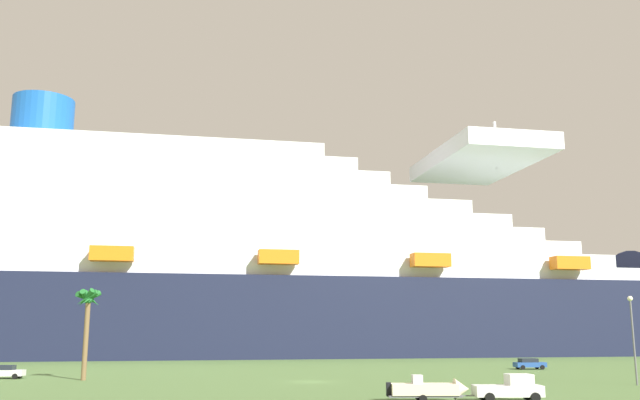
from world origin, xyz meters
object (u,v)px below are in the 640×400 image
object	(u,v)px
cruise_ship	(184,273)
parked_car_blue_suv	(529,364)
parked_car_white_van	(5,372)
small_boat_on_trailer	(432,390)
street_lamp	(633,328)
palm_tree	(88,307)
pickup_truck	(510,388)

from	to	relation	value
cruise_ship	parked_car_blue_suv	bearing A→B (deg)	-41.66
parked_car_white_van	cruise_ship	bearing A→B (deg)	78.61
small_boat_on_trailer	street_lamp	size ratio (longest dim) A/B	0.82
small_boat_on_trailer	cruise_ship	bearing A→B (deg)	108.63
street_lamp	parked_car_white_van	size ratio (longest dim) A/B	2.17
small_boat_on_trailer	parked_car_white_van	xyz separation A→B (m)	(-45.05, 29.80, -0.13)
parked_car_white_van	street_lamp	bearing A→B (deg)	-12.20
cruise_ship	parked_car_white_van	xyz separation A→B (m)	(-13.09, -65.02, -17.26)
street_lamp	parked_car_blue_suv	distance (m)	29.77
cruise_ship	street_lamp	size ratio (longest dim) A/B	29.08
small_boat_on_trailer	parked_car_blue_suv	xyz separation A→B (m)	(25.34, 43.84, -0.13)
cruise_ship	parked_car_white_van	bearing A→B (deg)	-101.39
cruise_ship	small_boat_on_trailer	xyz separation A→B (m)	(31.96, -94.82, -17.13)
cruise_ship	parked_car_white_van	world-z (taller)	cruise_ship
small_boat_on_trailer	palm_tree	world-z (taller)	palm_tree
palm_tree	pickup_truck	bearing A→B (deg)	-32.90
parked_car_blue_suv	pickup_truck	bearing A→B (deg)	-113.08
small_boat_on_trailer	street_lamp	distance (m)	29.89
parked_car_blue_suv	cruise_ship	bearing A→B (deg)	138.34
small_boat_on_trailer	street_lamp	xyz separation A→B (m)	(25.64, 14.51, 5.03)
cruise_ship	parked_car_blue_suv	size ratio (longest dim) A/B	58.84
parked_car_blue_suv	parked_car_white_van	bearing A→B (deg)	-168.73
cruise_ship	pickup_truck	bearing A→B (deg)	-67.96
palm_tree	street_lamp	xyz separation A→B (m)	(60.58, -12.04, -2.49)
pickup_truck	small_boat_on_trailer	world-z (taller)	pickup_truck
street_lamp	parked_car_blue_suv	xyz separation A→B (m)	(-0.30, 29.32, -5.16)
cruise_ship	small_boat_on_trailer	bearing A→B (deg)	-71.37
parked_car_blue_suv	street_lamp	bearing A→B (deg)	-89.42
pickup_truck	street_lamp	world-z (taller)	street_lamp
pickup_truck	parked_car_blue_suv	world-z (taller)	pickup_truck
palm_tree	parked_car_blue_suv	bearing A→B (deg)	16.00
parked_car_blue_suv	parked_car_white_van	size ratio (longest dim) A/B	1.07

